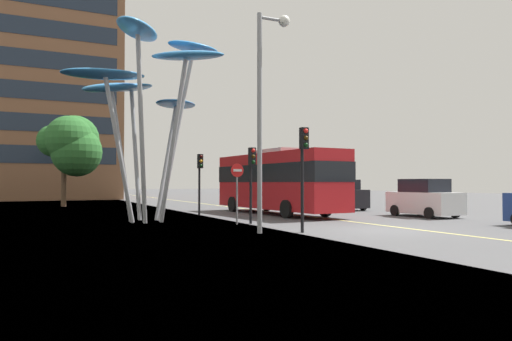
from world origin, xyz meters
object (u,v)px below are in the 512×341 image
Objects in this scene: street_lamp at (266,94)px; traffic_light_kerb_far at (252,168)px; car_parked_mid at (424,199)px; no_entry_sign at (237,184)px; traffic_light_kerb_near at (303,157)px; car_parked_far at (341,196)px; car_far_side at (261,191)px; traffic_light_island_mid at (200,171)px; leaf_sculpture at (150,78)px; red_bus at (277,179)px; car_side_street at (296,192)px.

traffic_light_kerb_far is at bearing 72.75° from street_lamp.
car_parked_mid is 1.52× the size of no_entry_sign.
car_parked_far is at bearing 49.43° from traffic_light_kerb_near.
car_parked_mid is 20.47m from car_far_side.
leaf_sculpture is at bearing -138.75° from traffic_light_island_mid.
traffic_light_kerb_near reaches higher than traffic_light_kerb_far.
car_parked_mid is at bearing 0.70° from no_entry_sign.
no_entry_sign is (-4.89, -5.44, -0.28)m from red_bus.
car_parked_mid is at bearing -91.24° from car_side_street.
car_parked_far is at bearing 44.62° from street_lamp.
traffic_light_kerb_near is (-4.03, -9.65, 0.75)m from red_bus.
red_bus is at bearing -161.00° from car_parked_far.
car_side_street is 18.50m from no_entry_sign.
street_lamp is (-5.30, -9.09, 3.08)m from red_bus.
red_bus is 11.25m from car_side_street.
traffic_light_island_mid reaches higher than traffic_light_kerb_far.
street_lamp reaches higher than traffic_light_kerb_far.
car_far_side is (6.34, 15.17, -0.97)m from red_bus.
traffic_light_kerb_far is at bearing -126.57° from car_side_street.
car_far_side is at bearing 52.95° from traffic_light_island_mid.
car_far_side is (14.39, 17.48, -5.73)m from leaf_sculpture.
traffic_light_island_mid is (3.55, 3.11, -4.31)m from leaf_sculpture.
street_lamp is at bearing -67.94° from leaf_sculpture.
red_bus is 1.22× the size of leaf_sculpture.
street_lamp is at bearing -96.33° from no_entry_sign.
car_parked_far is 0.90× the size of car_side_street.
red_bus is at bearing 15.98° from leaf_sculpture.
traffic_light_kerb_far is (3.92, -3.01, -4.33)m from leaf_sculpture.
car_far_side reaches higher than car_side_street.
car_parked_far is at bearing 91.81° from car_parked_mid.
traffic_light_kerb_near is at bearing -157.04° from car_parked_mid.
car_side_street reaches higher than car_parked_far.
street_lamp reaches higher than red_bus.
traffic_light_kerb_near is at bearing -78.35° from no_entry_sign.
red_bus is at bearing -125.81° from car_side_street.
traffic_light_kerb_far is at bearing 8.71° from no_entry_sign.
traffic_light_kerb_near is at bearing -119.45° from car_side_street.
traffic_light_kerb_far is 0.84× the size of car_parked_mid.
car_parked_mid is 0.94× the size of car_side_street.
traffic_light_kerb_far is at bearing -117.07° from car_far_side.
traffic_light_island_mid is 18.05m from car_far_side.
traffic_light_island_mid is at bearing 169.84° from red_bus.
car_parked_mid is at bearing 0.10° from traffic_light_kerb_far.
car_far_side reaches higher than car_parked_mid.
car_side_street is (6.55, 9.08, -1.00)m from red_bus.
car_parked_far is 16.43m from street_lamp.
car_far_side is 27.21m from street_lamp.
car_far_side is 1.59× the size of no_entry_sign.
car_parked_far is (10.14, 7.39, -1.53)m from traffic_light_kerb_far.
traffic_light_kerb_near reaches higher than car_far_side.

